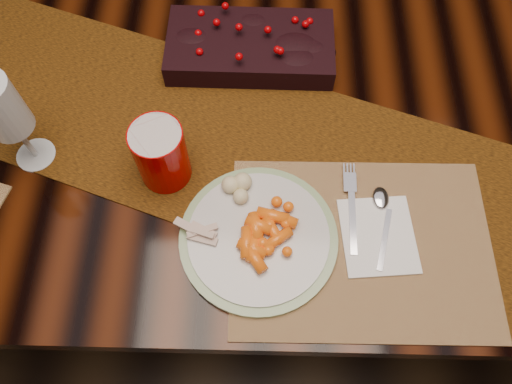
{
  "coord_description": "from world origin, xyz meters",
  "views": [
    {
      "loc": [
        -0.0,
        -0.62,
        1.5
      ],
      "look_at": [
        -0.01,
        -0.27,
        0.8
      ],
      "focal_mm": 35.0,
      "sensor_mm": 36.0,
      "label": 1
    }
  ],
  "objects_px": {
    "dinner_plate": "(258,238)",
    "mashed_potatoes": "(234,183)",
    "wine_glass": "(13,124)",
    "dining_table": "(263,173)",
    "red_cup": "(161,154)",
    "centerpiece": "(250,44)",
    "baby_carrots": "(256,239)",
    "placemat_main": "(361,246)",
    "napkin": "(378,236)",
    "turkey_shreds": "(193,233)"
  },
  "relations": [
    {
      "from": "dining_table",
      "to": "turkey_shreds",
      "type": "bearing_deg",
      "value": -108.25
    },
    {
      "from": "placemat_main",
      "to": "mashed_potatoes",
      "type": "relative_size",
      "value": 5.87
    },
    {
      "from": "dining_table",
      "to": "turkey_shreds",
      "type": "relative_size",
      "value": 25.72
    },
    {
      "from": "napkin",
      "to": "placemat_main",
      "type": "bearing_deg",
      "value": -154.18
    },
    {
      "from": "napkin",
      "to": "wine_glass",
      "type": "distance_m",
      "value": 0.61
    },
    {
      "from": "placemat_main",
      "to": "dinner_plate",
      "type": "bearing_deg",
      "value": 177.13
    },
    {
      "from": "baby_carrots",
      "to": "turkey_shreds",
      "type": "distance_m",
      "value": 0.1
    },
    {
      "from": "dinner_plate",
      "to": "turkey_shreds",
      "type": "height_order",
      "value": "turkey_shreds"
    },
    {
      "from": "baby_carrots",
      "to": "wine_glass",
      "type": "height_order",
      "value": "wine_glass"
    },
    {
      "from": "wine_glass",
      "to": "centerpiece",
      "type": "bearing_deg",
      "value": 32.21
    },
    {
      "from": "dinner_plate",
      "to": "red_cup",
      "type": "xyz_separation_m",
      "value": [
        -0.16,
        0.12,
        0.05
      ]
    },
    {
      "from": "wine_glass",
      "to": "placemat_main",
      "type": "bearing_deg",
      "value": -15.61
    },
    {
      "from": "dinner_plate",
      "to": "napkin",
      "type": "bearing_deg",
      "value": 2.72
    },
    {
      "from": "centerpiece",
      "to": "turkey_shreds",
      "type": "xyz_separation_m",
      "value": [
        -0.08,
        -0.38,
        -0.01
      ]
    },
    {
      "from": "baby_carrots",
      "to": "napkin",
      "type": "bearing_deg",
      "value": 5.4
    },
    {
      "from": "dining_table",
      "to": "red_cup",
      "type": "relative_size",
      "value": 15.29
    },
    {
      "from": "placemat_main",
      "to": "napkin",
      "type": "distance_m",
      "value": 0.03
    },
    {
      "from": "red_cup",
      "to": "mashed_potatoes",
      "type": "bearing_deg",
      "value": -17.34
    },
    {
      "from": "placemat_main",
      "to": "dinner_plate",
      "type": "distance_m",
      "value": 0.17
    },
    {
      "from": "centerpiece",
      "to": "wine_glass",
      "type": "xyz_separation_m",
      "value": [
        -0.37,
        -0.23,
        0.06
      ]
    },
    {
      "from": "dining_table",
      "to": "red_cup",
      "type": "xyz_separation_m",
      "value": [
        -0.16,
        -0.21,
        0.44
      ]
    },
    {
      "from": "centerpiece",
      "to": "dinner_plate",
      "type": "bearing_deg",
      "value": -86.48
    },
    {
      "from": "mashed_potatoes",
      "to": "turkey_shreds",
      "type": "height_order",
      "value": "mashed_potatoes"
    },
    {
      "from": "placemat_main",
      "to": "dinner_plate",
      "type": "xyz_separation_m",
      "value": [
        -0.16,
        0.01,
        0.01
      ]
    },
    {
      "from": "mashed_potatoes",
      "to": "red_cup",
      "type": "relative_size",
      "value": 0.6
    },
    {
      "from": "baby_carrots",
      "to": "wine_glass",
      "type": "relative_size",
      "value": 0.62
    },
    {
      "from": "wine_glass",
      "to": "baby_carrots",
      "type": "bearing_deg",
      "value": -22.12
    },
    {
      "from": "centerpiece",
      "to": "turkey_shreds",
      "type": "bearing_deg",
      "value": -101.79
    },
    {
      "from": "centerpiece",
      "to": "wine_glass",
      "type": "relative_size",
      "value": 1.61
    },
    {
      "from": "dinner_plate",
      "to": "dining_table",
      "type": "bearing_deg",
      "value": 89.05
    },
    {
      "from": "dining_table",
      "to": "placemat_main",
      "type": "bearing_deg",
      "value": -64.58
    },
    {
      "from": "red_cup",
      "to": "dinner_plate",
      "type": "bearing_deg",
      "value": -36.8
    },
    {
      "from": "placemat_main",
      "to": "napkin",
      "type": "relative_size",
      "value": 3.1
    },
    {
      "from": "baby_carrots",
      "to": "red_cup",
      "type": "distance_m",
      "value": 0.2
    },
    {
      "from": "dining_table",
      "to": "baby_carrots",
      "type": "distance_m",
      "value": 0.53
    },
    {
      "from": "red_cup",
      "to": "turkey_shreds",
      "type": "bearing_deg",
      "value": -64.68
    },
    {
      "from": "centerpiece",
      "to": "wine_glass",
      "type": "distance_m",
      "value": 0.44
    },
    {
      "from": "placemat_main",
      "to": "mashed_potatoes",
      "type": "bearing_deg",
      "value": 156.1
    },
    {
      "from": "turkey_shreds",
      "to": "red_cup",
      "type": "height_order",
      "value": "red_cup"
    },
    {
      "from": "dinner_plate",
      "to": "baby_carrots",
      "type": "xyz_separation_m",
      "value": [
        -0.0,
        -0.01,
        0.02
      ]
    },
    {
      "from": "dining_table",
      "to": "dinner_plate",
      "type": "xyz_separation_m",
      "value": [
        -0.01,
        -0.33,
        0.39
      ]
    },
    {
      "from": "dinner_plate",
      "to": "mashed_potatoes",
      "type": "relative_size",
      "value": 3.58
    },
    {
      "from": "dining_table",
      "to": "baby_carrots",
      "type": "height_order",
      "value": "baby_carrots"
    },
    {
      "from": "dining_table",
      "to": "red_cup",
      "type": "distance_m",
      "value": 0.51
    },
    {
      "from": "dining_table",
      "to": "placemat_main",
      "type": "xyz_separation_m",
      "value": [
        0.16,
        -0.33,
        0.38
      ]
    },
    {
      "from": "centerpiece",
      "to": "mashed_potatoes",
      "type": "xyz_separation_m",
      "value": [
        -0.02,
        -0.3,
        0.0
      ]
    },
    {
      "from": "wine_glass",
      "to": "dining_table",
      "type": "bearing_deg",
      "value": 24.35
    },
    {
      "from": "dinner_plate",
      "to": "red_cup",
      "type": "bearing_deg",
      "value": 143.2
    },
    {
      "from": "mashed_potatoes",
      "to": "red_cup",
      "type": "height_order",
      "value": "red_cup"
    },
    {
      "from": "dinner_plate",
      "to": "turkey_shreds",
      "type": "bearing_deg",
      "value": -179.79
    }
  ]
}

